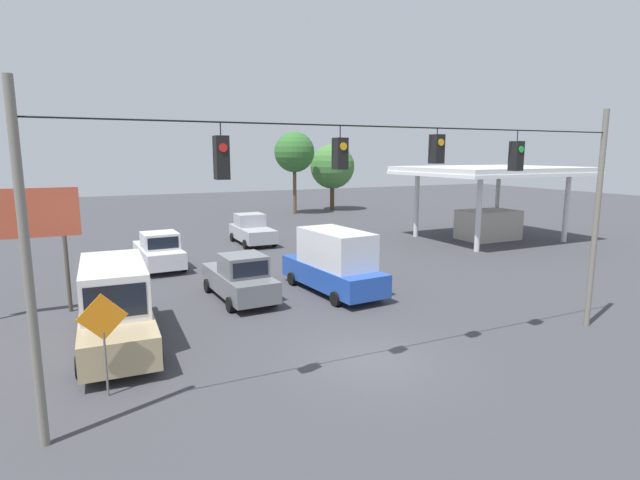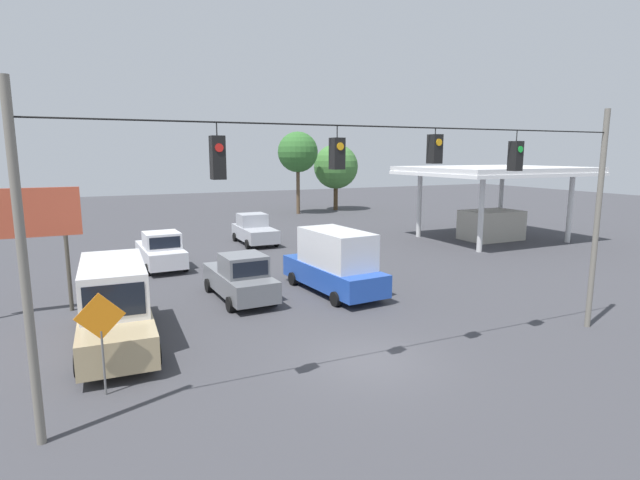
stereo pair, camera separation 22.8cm
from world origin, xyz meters
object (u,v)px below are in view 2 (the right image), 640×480
(pickup_truck_white_withflow_far, at_px, (161,251))
(tree_horizon_right, at_px, (298,152))
(pickup_truck_grey_withflow_mid, at_px, (240,278))
(tree_horizon_left, at_px, (336,167))
(traffic_cone_nearest, at_px, (124,353))
(box_truck_blue_crossing_near, at_px, (334,262))
(traffic_cone_second, at_px, (114,325))
(traffic_cone_third, at_px, (112,306))
(pedestrian, at_px, (111,320))
(gas_station, at_px, (493,187))
(overhead_signal_span, at_px, (386,204))
(pickup_truck_silver_oncoming_deep, at_px, (254,230))
(box_truck_tan_parked_shoulder, at_px, (115,303))
(roadside_billboard, at_px, (21,222))
(work_zone_sign, at_px, (101,324))
(traffic_cone_fourth, at_px, (110,289))

(pickup_truck_white_withflow_far, bearing_deg, tree_horizon_right, -129.65)
(pickup_truck_grey_withflow_mid, xyz_separation_m, tree_horizon_left, (-20.05, -30.11, 3.96))
(pickup_truck_white_withflow_far, height_order, traffic_cone_nearest, pickup_truck_white_withflow_far)
(box_truck_blue_crossing_near, height_order, traffic_cone_second, box_truck_blue_crossing_near)
(traffic_cone_third, bearing_deg, box_truck_blue_crossing_near, 174.52)
(box_truck_blue_crossing_near, height_order, pedestrian, box_truck_blue_crossing_near)
(gas_station, distance_m, pedestrian, 29.18)
(overhead_signal_span, xyz_separation_m, traffic_cone_second, (7.10, -6.59, -4.65))
(traffic_cone_second, bearing_deg, pickup_truck_silver_oncoming_deep, -123.24)
(traffic_cone_third, relative_size, gas_station, 0.06)
(traffic_cone_third, height_order, pedestrian, pedestrian)
(box_truck_tan_parked_shoulder, relative_size, roadside_billboard, 1.43)
(roadside_billboard, height_order, tree_horizon_left, tree_horizon_left)
(pickup_truck_grey_withflow_mid, bearing_deg, gas_station, -161.48)
(pickup_truck_white_withflow_far, distance_m, pedestrian, 11.69)
(traffic_cone_nearest, relative_size, gas_station, 0.06)
(traffic_cone_nearest, distance_m, tree_horizon_left, 43.69)
(pickup_truck_white_withflow_far, xyz_separation_m, traffic_cone_third, (2.97, 7.82, -0.62))
(tree_horizon_right, bearing_deg, overhead_signal_span, 70.93)
(roadside_billboard, xyz_separation_m, work_zone_sign, (-2.46, 8.56, -1.79))
(overhead_signal_span, distance_m, pickup_truck_grey_withflow_mid, 10.02)
(gas_station, bearing_deg, tree_horizon_right, -72.13)
(pickup_truck_silver_oncoming_deep, xyz_separation_m, roadside_billboard, (13.16, 11.78, 2.80))
(traffic_cone_third, relative_size, traffic_cone_fourth, 1.00)
(traffic_cone_second, height_order, pedestrian, pedestrian)
(pickup_truck_grey_withflow_mid, distance_m, tree_horizon_left, 36.39)
(gas_station, relative_size, work_zone_sign, 4.25)
(overhead_signal_span, xyz_separation_m, pickup_truck_silver_oncoming_deep, (-3.13, -22.20, -4.03))
(box_truck_tan_parked_shoulder, relative_size, pedestrian, 4.26)
(overhead_signal_span, bearing_deg, traffic_cone_fourth, -59.38)
(pickup_truck_grey_withflow_mid, height_order, pedestrian, pickup_truck_grey_withflow_mid)
(traffic_cone_fourth, relative_size, gas_station, 0.06)
(pickup_truck_grey_withflow_mid, xyz_separation_m, traffic_cone_second, (5.36, 2.41, -0.61))
(box_truck_tan_parked_shoulder, bearing_deg, tree_horizon_left, -127.36)
(box_truck_blue_crossing_near, bearing_deg, box_truck_tan_parked_shoulder, 13.63)
(pedestrian, relative_size, tree_horizon_right, 0.20)
(pickup_truck_grey_withflow_mid, height_order, traffic_cone_second, pickup_truck_grey_withflow_mid)
(traffic_cone_second, xyz_separation_m, tree_horizon_left, (-25.41, -32.53, 4.57))
(traffic_cone_nearest, height_order, pedestrian, pedestrian)
(traffic_cone_third, bearing_deg, pedestrian, 87.14)
(traffic_cone_fourth, height_order, roadside_billboard, roadside_billboard)
(pickup_truck_white_withflow_far, xyz_separation_m, tree_horizon_right, (-17.03, -20.55, 5.56))
(tree_horizon_left, bearing_deg, box_truck_blue_crossing_near, 62.97)
(traffic_cone_fourth, distance_m, tree_horizon_right, 33.11)
(work_zone_sign, bearing_deg, pickup_truck_white_withflow_far, -103.07)
(roadside_billboard, distance_m, tree_horizon_left, 40.35)
(pickup_truck_silver_oncoming_deep, distance_m, tree_horizon_left, 23.07)
(gas_station, height_order, pedestrian, gas_station)
(work_zone_sign, distance_m, tree_horizon_left, 45.46)
(traffic_cone_third, xyz_separation_m, tree_horizon_right, (-20.00, -28.37, 6.18))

